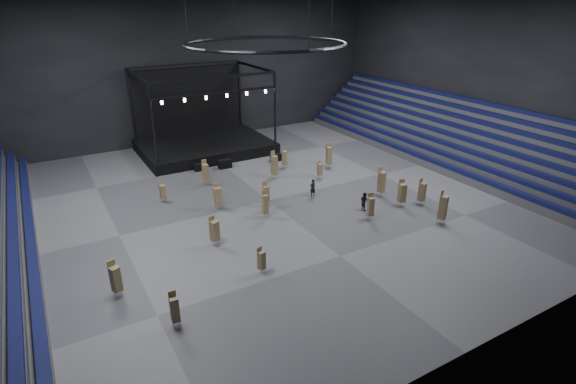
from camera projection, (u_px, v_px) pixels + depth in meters
floor at (269, 201)px, 38.96m from camera, size 50.00×50.00×0.00m
wall_back at (183, 65)px, 52.04m from camera, size 50.00×0.20×18.00m
wall_front at (499, 186)px, 18.69m from camera, size 50.00×0.20×18.00m
wall_right at (479, 72)px, 46.82m from camera, size 0.20×42.00×18.00m
bleachers_right at (455, 142)px, 48.78m from camera, size 7.20×40.00×6.40m
stage at (202, 138)px, 51.27m from camera, size 14.00×10.00×9.20m
truss_ring at (266, 44)px, 33.77m from camera, size 12.30×12.30×5.15m
flight_case_left at (200, 167)px, 45.61m from camera, size 1.21×0.78×0.74m
flight_case_mid at (225, 164)px, 46.23m from camera, size 1.39×0.75×0.90m
flight_case_right at (276, 158)px, 48.19m from camera, size 1.23×0.73×0.78m
chair_stack_0 at (266, 194)px, 37.45m from camera, size 0.48×0.48×2.18m
chair_stack_1 at (284, 157)px, 45.91m from camera, size 0.58×0.58×2.22m
chair_stack_2 at (205, 172)px, 41.67m from camera, size 0.50×0.50×2.48m
chair_stack_3 at (320, 169)px, 43.40m from camera, size 0.45×0.45×1.75m
chair_stack_4 at (443, 207)px, 34.45m from camera, size 0.72×0.72×2.81m
chair_stack_5 at (402, 192)px, 37.39m from camera, size 0.65×0.65×2.42m
chair_stack_6 at (371, 206)px, 35.23m from camera, size 0.55×0.55×2.23m
chair_stack_7 at (218, 196)px, 36.91m from camera, size 0.58×0.58×2.30m
chair_stack_8 at (261, 260)px, 28.37m from camera, size 0.52×0.52×1.85m
chair_stack_9 at (175, 309)px, 23.66m from camera, size 0.43×0.43×2.18m
chair_stack_10 at (382, 181)px, 39.26m from camera, size 0.68×0.68×2.75m
chair_stack_11 at (115, 278)px, 26.01m from camera, size 0.64×0.64×2.40m
chair_stack_12 at (214, 230)px, 31.46m from camera, size 0.68×0.68×2.28m
chair_stack_13 at (329, 155)px, 45.96m from camera, size 0.57×0.57×2.68m
chair_stack_14 at (163, 191)px, 38.32m from camera, size 0.48×0.48×1.86m
chair_stack_15 at (422, 191)px, 37.68m from camera, size 0.63×0.63×2.38m
chair_stack_16 at (265, 204)px, 35.55m from camera, size 0.47×0.47×2.32m
chair_stack_17 at (274, 165)px, 43.20m from camera, size 0.61×0.61×2.76m
man_center at (313, 188)px, 39.55m from camera, size 0.63×0.45×1.60m
crew_member at (364, 201)px, 37.02m from camera, size 0.59×0.76×1.55m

